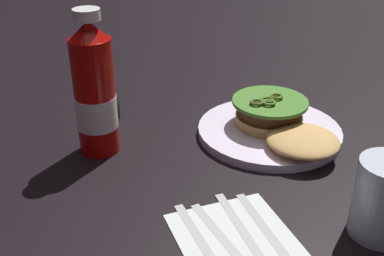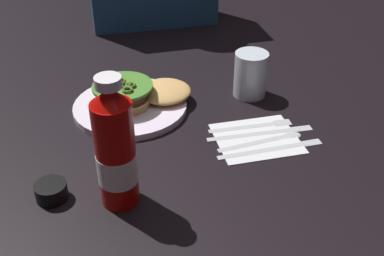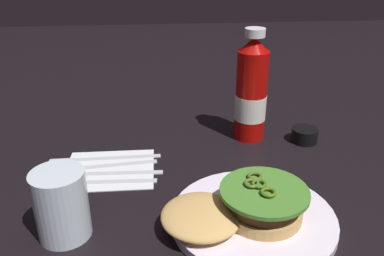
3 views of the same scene
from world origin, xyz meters
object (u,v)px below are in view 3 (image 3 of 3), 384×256
butter_knife (98,157)px  fork_utensil (96,181)px  water_glass (61,205)px  steak_knife (94,172)px  napkin (110,169)px  condiment_cup (304,135)px  dinner_plate (253,218)px  ketchup_bottle (251,93)px  spoon_utensil (95,165)px  burger_sandwich (240,207)px

butter_knife → fork_utensil: same height
water_glass → steak_knife: (-0.02, -0.16, -0.05)m
napkin → condiment_cup: bearing=-168.5°
steak_knife → condiment_cup: bearing=-167.6°
dinner_plate → butter_knife: (0.25, -0.21, -0.00)m
butter_knife → fork_utensil: bearing=95.3°
ketchup_bottle → spoon_utensil: 0.34m
spoon_utensil → fork_utensil: same height
burger_sandwich → fork_utensil: size_ratio=1.22×
water_glass → butter_knife: water_glass is taller
dinner_plate → ketchup_bottle: ketchup_bottle is taller
water_glass → fork_utensil: size_ratio=0.58×
burger_sandwich → spoon_utensil: size_ratio=1.20×
burger_sandwich → butter_knife: 0.32m
ketchup_bottle → spoon_utensil: size_ratio=1.29×
butter_knife → spoon_utensil: size_ratio=1.19×
condiment_cup → steak_knife: bearing=12.4°
ketchup_bottle → napkin: bearing=21.5°
water_glass → steak_knife: water_glass is taller
burger_sandwich → spoon_utensil: 0.30m
napkin → fork_utensil: (0.02, 0.04, 0.00)m
dinner_plate → napkin: size_ratio=1.53×
spoon_utensil → fork_utensil: (-0.01, 0.05, 0.00)m
water_glass → spoon_utensil: bearing=-95.6°
dinner_plate → steak_knife: bearing=-31.7°
dinner_plate → condiment_cup: 0.30m
burger_sandwich → butter_knife: bearing=-43.5°
water_glass → fork_utensil: 0.14m
fork_utensil → steak_knife: bearing=-73.0°
fork_utensil → condiment_cup: bearing=-163.6°
ketchup_bottle → water_glass: 0.44m
butter_knife → napkin: bearing=122.3°
burger_sandwich → napkin: bearing=-40.9°
dinner_plate → water_glass: water_glass is taller
napkin → fork_utensil: fork_utensil is taller
ketchup_bottle → water_glass: (0.33, 0.28, -0.05)m
water_glass → burger_sandwich: bearing=178.5°
spoon_utensil → fork_utensil: size_ratio=1.01×
burger_sandwich → water_glass: water_glass is taller
water_glass → spoon_utensil: (-0.02, -0.18, -0.05)m
ketchup_bottle → butter_knife: ketchup_bottle is taller
spoon_utensil → napkin: bearing=158.2°
ketchup_bottle → spoon_utensil: ketchup_bottle is taller
butter_knife → fork_utensil: (-0.01, 0.08, 0.00)m
burger_sandwich → ketchup_bottle: 0.31m
napkin → steak_knife: steak_knife is taller
spoon_utensil → burger_sandwich: bearing=140.9°
napkin → butter_knife: bearing=-57.7°
napkin → butter_knife: (0.03, -0.04, 0.00)m
dinner_plate → spoon_utensil: dinner_plate is taller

